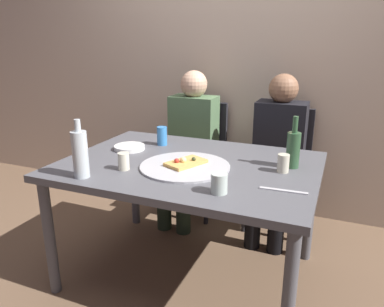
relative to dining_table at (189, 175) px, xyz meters
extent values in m
plane|color=brown|center=(0.00, 0.00, -0.66)|extent=(8.00, 8.00, 0.00)
cube|color=#BCA893|center=(0.00, 1.15, 0.64)|extent=(6.00, 0.10, 2.60)
cube|color=#4C4C51|center=(0.00, 0.00, 0.05)|extent=(1.42, 1.02, 0.04)
cylinder|color=#4C4C51|center=(-0.65, -0.45, -0.31)|extent=(0.06, 0.06, 0.69)
cylinder|color=#4C4C51|center=(0.65, -0.45, -0.31)|extent=(0.06, 0.06, 0.69)
cylinder|color=#4C4C51|center=(-0.65, 0.45, -0.31)|extent=(0.06, 0.06, 0.69)
cylinder|color=#4C4C51|center=(0.65, 0.45, -0.31)|extent=(0.06, 0.06, 0.69)
cylinder|color=#ADADB2|center=(0.01, -0.08, 0.08)|extent=(0.49, 0.49, 0.01)
cube|color=tan|center=(0.01, -0.06, 0.09)|extent=(0.21, 0.25, 0.02)
sphere|color=#EAD184|center=(0.00, -0.08, 0.11)|extent=(0.04, 0.04, 0.04)
sphere|color=#2D381E|center=(0.04, -0.03, 0.11)|extent=(0.02, 0.02, 0.02)
sphere|color=#B22D23|center=(-0.03, -0.10, 0.11)|extent=(0.03, 0.03, 0.03)
cylinder|color=#B2BCC1|center=(-0.42, -0.41, 0.19)|extent=(0.08, 0.08, 0.24)
cylinder|color=#B2BCC1|center=(-0.42, -0.41, 0.34)|extent=(0.03, 0.03, 0.06)
cylinder|color=#2D5133|center=(0.55, 0.15, 0.17)|extent=(0.07, 0.07, 0.19)
cylinder|color=#2D5133|center=(0.55, 0.15, 0.31)|extent=(0.03, 0.03, 0.09)
cylinder|color=#B7C6BC|center=(0.29, -0.34, 0.12)|extent=(0.08, 0.08, 0.09)
cylinder|color=beige|center=(0.52, 0.05, 0.12)|extent=(0.06, 0.06, 0.10)
cylinder|color=beige|center=(-0.28, -0.24, 0.12)|extent=(0.06, 0.06, 0.09)
cylinder|color=#337AC1|center=(-0.31, 0.27, 0.13)|extent=(0.07, 0.07, 0.12)
cylinder|color=white|center=(-0.45, 0.09, 0.09)|extent=(0.19, 0.19, 0.03)
cube|color=#B7B7BC|center=(0.56, -0.20, 0.08)|extent=(0.22, 0.03, 0.01)
cube|color=black|center=(-0.32, 0.83, -0.21)|extent=(0.44, 0.44, 0.05)
cube|color=black|center=(-0.32, 1.03, 0.02)|extent=(0.44, 0.04, 0.45)
cylinder|color=black|center=(-0.13, 0.64, -0.45)|extent=(0.04, 0.04, 0.42)
cylinder|color=black|center=(-0.51, 0.64, -0.45)|extent=(0.04, 0.04, 0.42)
cylinder|color=black|center=(-0.13, 1.02, -0.45)|extent=(0.04, 0.04, 0.42)
cylinder|color=black|center=(-0.51, 1.02, -0.45)|extent=(0.04, 0.04, 0.42)
cube|color=black|center=(0.37, 0.83, -0.21)|extent=(0.44, 0.44, 0.05)
cube|color=black|center=(0.37, 1.03, 0.02)|extent=(0.44, 0.04, 0.45)
cylinder|color=black|center=(0.56, 0.64, -0.45)|extent=(0.04, 0.04, 0.42)
cylinder|color=black|center=(0.18, 0.64, -0.45)|extent=(0.04, 0.04, 0.42)
cylinder|color=black|center=(0.56, 1.02, -0.45)|extent=(0.04, 0.04, 0.42)
cylinder|color=black|center=(0.18, 1.02, -0.45)|extent=(0.04, 0.04, 0.42)
cube|color=#4C6B47|center=(-0.32, 0.85, 0.05)|extent=(0.36, 0.22, 0.52)
sphere|color=tan|center=(-0.32, 0.85, 0.41)|extent=(0.21, 0.21, 0.21)
cylinder|color=black|center=(-0.24, 0.65, -0.21)|extent=(0.12, 0.40, 0.12)
cylinder|color=black|center=(-0.40, 0.65, -0.21)|extent=(0.12, 0.40, 0.12)
cylinder|color=black|center=(-0.24, 0.45, -0.43)|extent=(0.11, 0.11, 0.45)
cylinder|color=black|center=(-0.40, 0.45, -0.43)|extent=(0.11, 0.11, 0.45)
cube|color=black|center=(0.37, 0.85, 0.05)|extent=(0.36, 0.22, 0.52)
sphere|color=brown|center=(0.37, 0.85, 0.41)|extent=(0.21, 0.21, 0.21)
cylinder|color=black|center=(0.45, 0.65, -0.21)|extent=(0.12, 0.40, 0.12)
cylinder|color=black|center=(0.29, 0.65, -0.21)|extent=(0.12, 0.40, 0.12)
cylinder|color=black|center=(0.45, 0.45, -0.43)|extent=(0.11, 0.11, 0.45)
cylinder|color=black|center=(0.29, 0.45, -0.43)|extent=(0.11, 0.11, 0.45)
camera|label=1|loc=(0.77, -1.81, 0.75)|focal=34.33mm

